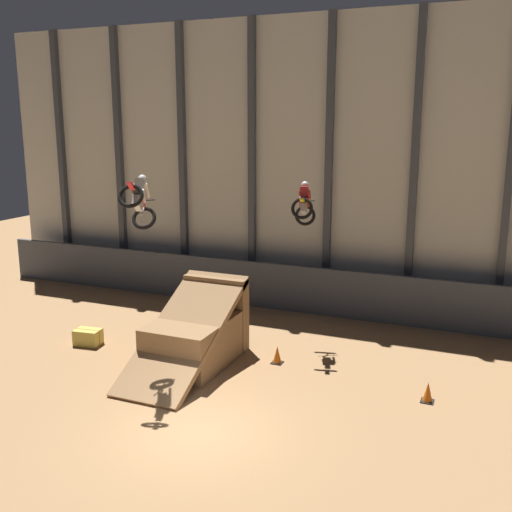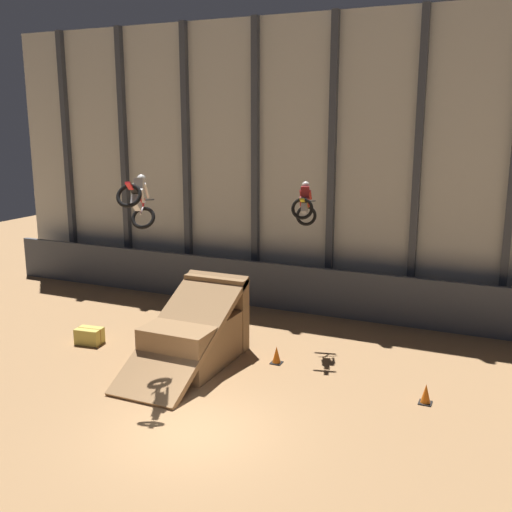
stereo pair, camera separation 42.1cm
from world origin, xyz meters
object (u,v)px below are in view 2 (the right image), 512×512
(rider_bike_left_air, at_px, (137,200))
(traffic_cone_near_ramp, at_px, (426,394))
(dirt_ramp, at_px, (197,334))
(hay_bale_trackside, at_px, (89,336))
(traffic_cone_arena_edge, at_px, (277,355))
(rider_bike_right_air, at_px, (305,205))

(rider_bike_left_air, xyz_separation_m, traffic_cone_near_ramp, (8.15, 1.77, -5.23))
(rider_bike_left_air, bearing_deg, traffic_cone_near_ramp, -4.37)
(traffic_cone_near_ramp, bearing_deg, dirt_ramp, 178.98)
(traffic_cone_near_ramp, height_order, hay_bale_trackside, traffic_cone_near_ramp)
(traffic_cone_arena_edge, distance_m, hay_bale_trackside, 6.82)
(traffic_cone_near_ramp, bearing_deg, hay_bale_trackside, -179.40)
(rider_bike_left_air, relative_size, hay_bale_trackside, 1.87)
(dirt_ramp, height_order, hay_bale_trackside, dirt_ramp)
(dirt_ramp, xyz_separation_m, rider_bike_left_air, (-0.79, -1.90, 4.59))
(traffic_cone_arena_edge, bearing_deg, rider_bike_right_air, 87.40)
(dirt_ramp, height_order, traffic_cone_near_ramp, dirt_ramp)
(hay_bale_trackside, bearing_deg, rider_bike_right_air, 25.39)
(traffic_cone_near_ramp, bearing_deg, traffic_cone_arena_edge, 169.19)
(dirt_ramp, relative_size, hay_bale_trackside, 5.25)
(rider_bike_right_air, distance_m, hay_bale_trackside, 8.88)
(rider_bike_left_air, xyz_separation_m, traffic_cone_arena_edge, (3.27, 2.70, -5.23))
(dirt_ramp, distance_m, rider_bike_right_air, 5.62)
(rider_bike_right_air, bearing_deg, traffic_cone_arena_edge, -106.11)
(dirt_ramp, bearing_deg, hay_bale_trackside, -176.62)
(rider_bike_left_air, relative_size, traffic_cone_arena_edge, 3.12)
(dirt_ramp, height_order, traffic_cone_arena_edge, dirt_ramp)
(rider_bike_right_air, bearing_deg, rider_bike_left_air, -138.06)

